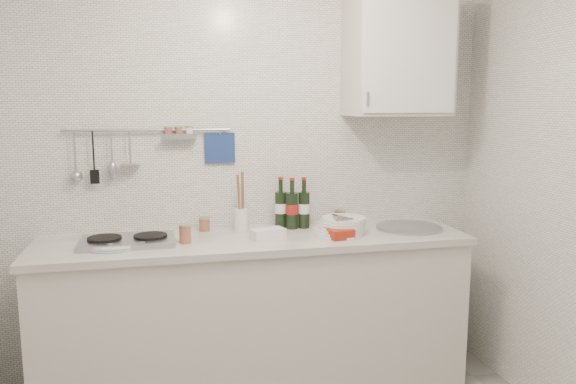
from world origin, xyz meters
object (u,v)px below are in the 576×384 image
object	(u,v)px
plate_stack_hob	(113,243)
plate_stack_sink	(341,226)
utensil_crock	(241,217)
wall_cabinet	(398,57)
wine_bottles	(292,203)

from	to	relation	value
plate_stack_hob	plate_stack_sink	size ratio (longest dim) A/B	1.08
plate_stack_sink	utensil_crock	world-z (taller)	utensil_crock
plate_stack_hob	plate_stack_sink	distance (m)	1.28
plate_stack_sink	wall_cabinet	bearing A→B (deg)	22.26
plate_stack_hob	wine_bottles	size ratio (longest dim) A/B	1.09
plate_stack_sink	wine_bottles	xyz separation A→B (m)	(-0.24, 0.22, 0.11)
wall_cabinet	plate_stack_sink	world-z (taller)	wall_cabinet
utensil_crock	wine_bottles	bearing A→B (deg)	0.24
wine_bottles	utensil_crock	distance (m)	0.32
wine_bottles	plate_stack_hob	bearing A→B (deg)	-168.57
plate_stack_sink	utensil_crock	size ratio (longest dim) A/B	0.88
wall_cabinet	plate_stack_sink	bearing A→B (deg)	-157.74
wall_cabinet	utensil_crock	size ratio (longest dim) A/B	1.96
wall_cabinet	utensil_crock	xyz separation A→B (m)	(-0.95, 0.06, -0.95)
utensil_crock	wall_cabinet	bearing A→B (deg)	-3.65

